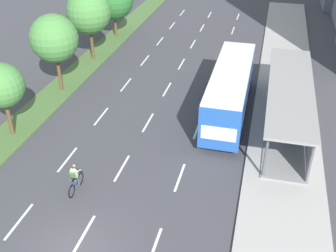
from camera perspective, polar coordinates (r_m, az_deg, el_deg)
name	(u,v)px	position (r m, az deg, el deg)	size (l,w,h in m)	color
median_strip	(86,65)	(37.90, -11.46, 8.33)	(2.60, 52.00, 0.12)	#4C7038
sidewalk_right	(285,86)	(34.58, 16.13, 5.38)	(4.50, 52.00, 0.15)	#ADAAA3
lane_divider_left	(126,85)	(33.85, -5.92, 5.80)	(0.14, 45.48, 0.01)	white
lane_divider_center	(167,89)	(32.90, -0.14, 5.18)	(0.14, 45.48, 0.01)	white
lane_divider_right	(210,94)	(32.30, 5.90, 4.47)	(0.14, 45.48, 0.01)	white
bus_shelter	(293,102)	(28.31, 17.14, 3.27)	(2.90, 13.47, 2.86)	gray
bus	(230,87)	(28.94, 8.74, 5.46)	(2.54, 11.29, 3.37)	#2356B2
cyclist	(75,179)	(22.55, -12.91, -7.26)	(0.46, 1.82, 1.71)	black
median_tree_second	(2,86)	(27.24, -22.32, 5.25)	(2.84, 2.84, 4.94)	brown
median_tree_third	(54,39)	(32.05, -15.70, 11.73)	(3.62, 3.62, 6.06)	brown
median_tree_fourth	(89,12)	(37.75, -11.07, 15.46)	(3.92, 3.92, 6.36)	brown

